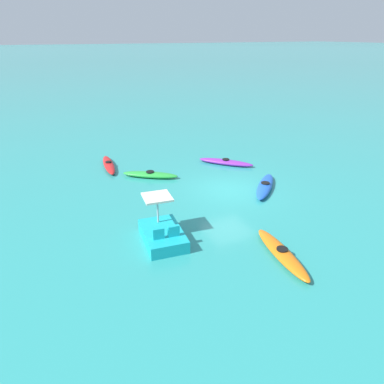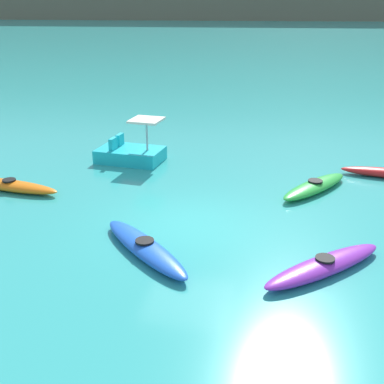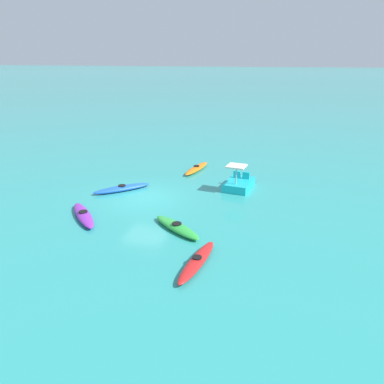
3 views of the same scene
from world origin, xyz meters
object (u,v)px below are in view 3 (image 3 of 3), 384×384
Objects in this scene: kayak_orange at (197,168)px; pedal_boat_cyan at (239,183)px; kayak_blue at (122,188)px; kayak_green at (177,227)px; kayak_purple at (83,215)px; kayak_red at (197,261)px.

kayak_orange is 1.40× the size of pedal_boat_cyan.
kayak_orange is 1.19× the size of kayak_blue.
kayak_green and kayak_purple have the same top height.
pedal_boat_cyan is (-9.43, 0.14, 0.17)m from kayak_red.
pedal_boat_cyan reaches higher than kayak_green.
pedal_boat_cyan is at bearing 164.33° from kayak_green.
kayak_green is at bearing 49.29° from kayak_blue.
pedal_boat_cyan is (2.98, 3.56, 0.17)m from kayak_orange.
kayak_orange and kayak_red have the same top height.
kayak_orange is at bearing 160.72° from kayak_purple.
pedal_boat_cyan is (-2.43, 6.84, 0.17)m from kayak_blue.
kayak_purple is at bearing -19.28° from kayak_orange.
kayak_orange is 1.02× the size of kayak_red.
kayak_green is 1.01× the size of kayak_purple.
kayak_orange is 1.18× the size of kayak_green.
kayak_green is at bearing -15.67° from pedal_boat_cyan.
pedal_boat_cyan reaches higher than kayak_purple.
kayak_green and kayak_red have the same top height.
kayak_blue and kayak_green have the same top height.
pedal_boat_cyan reaches higher than kayak_orange.
kayak_red is 7.34m from kayak_purple.
kayak_blue is 7.26m from pedal_boat_cyan.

